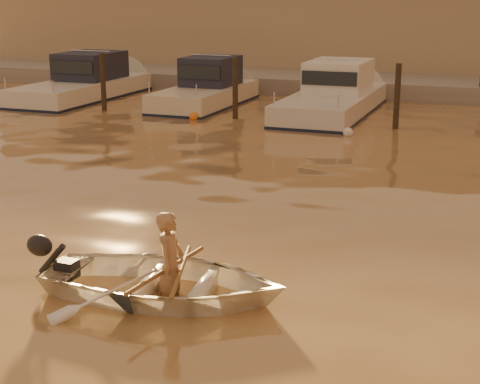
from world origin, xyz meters
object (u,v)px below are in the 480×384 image
at_px(moored_boat_1, 205,89).
at_px(moored_boat_0, 82,83).
at_px(waterfront_building, 449,29).
at_px(person, 171,266).
at_px(dinghy, 164,281).
at_px(moored_boat_2, 333,95).

bearing_deg(moored_boat_1, moored_boat_0, 180.00).
bearing_deg(waterfront_building, moored_boat_0, -139.31).
bearing_deg(waterfront_building, person, -92.21).
bearing_deg(dinghy, waterfront_building, -8.72).
distance_m(moored_boat_2, waterfront_building, 11.47).
xyz_separation_m(person, waterfront_building, (1.05, 27.30, 1.93)).
bearing_deg(dinghy, moored_boat_1, 15.06).
bearing_deg(moored_boat_2, dinghy, -84.54).
bearing_deg(moored_boat_2, person, -84.19).
bearing_deg(moored_boat_0, waterfront_building, 40.69).
xyz_separation_m(moored_boat_1, waterfront_building, (7.53, 11.00, 1.77)).
xyz_separation_m(moored_boat_0, moored_boat_1, (5.26, 0.00, 0.00)).
distance_m(dinghy, moored_boat_2, 16.39).
height_order(moored_boat_1, waterfront_building, waterfront_building).
bearing_deg(moored_boat_1, moored_boat_2, 0.00).
height_order(moored_boat_0, moored_boat_1, same).
relative_size(dinghy, waterfront_building, 0.07).
xyz_separation_m(moored_boat_0, waterfront_building, (12.79, 11.00, 1.77)).
bearing_deg(moored_boat_2, waterfront_building, 76.16).
relative_size(person, moored_boat_2, 0.19).
distance_m(person, waterfront_building, 27.39).
bearing_deg(moored_boat_2, moored_boat_0, 180.00).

